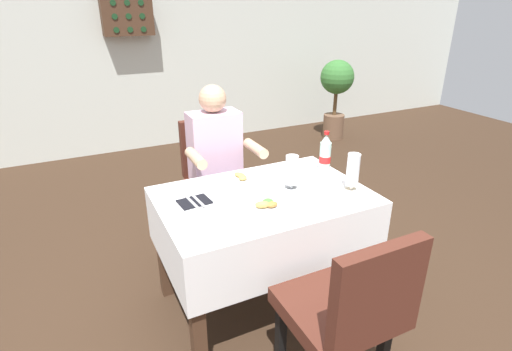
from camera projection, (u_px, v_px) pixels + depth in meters
ground_plane at (257, 317)px, 2.45m from camera, size 11.00×11.00×0.00m
back_wall at (127, 24)px, 4.72m from camera, size 11.00×0.12×3.04m
main_dining_table at (263, 221)px, 2.36m from camera, size 1.19×0.80×0.76m
chair_far_diner_seat at (216, 177)px, 3.02m from camera, size 0.44×0.50×0.97m
chair_near_camera_side at (347, 310)px, 1.72m from camera, size 0.44×0.50×0.97m
seated_diner_far at (218, 163)px, 2.86m from camera, size 0.50×0.46×1.26m
plate_near_camera at (267, 205)px, 2.14m from camera, size 0.24×0.24×0.05m
plate_far_diner at (238, 181)px, 2.44m from camera, size 0.25×0.25×0.04m
beer_glass_left at (292, 172)px, 2.32m from camera, size 0.07×0.07×0.21m
beer_glass_middle at (353, 171)px, 2.30m from camera, size 0.07×0.07×0.22m
cola_bottle_primary at (325, 155)px, 2.54m from camera, size 0.07×0.07×0.28m
napkin_cutlery_set at (194, 202)px, 2.20m from camera, size 0.18×0.19×0.01m
potted_plant_corner at (336, 89)px, 5.41m from camera, size 0.45×0.45×1.07m
wall_bottle_rack at (127, 16)px, 4.54m from camera, size 0.56×0.21×0.42m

